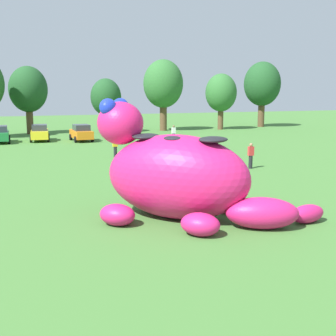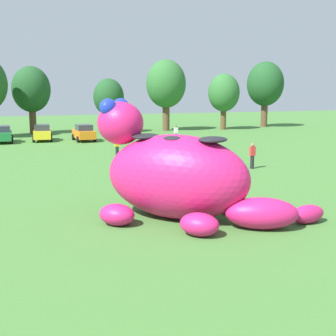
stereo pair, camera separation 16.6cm
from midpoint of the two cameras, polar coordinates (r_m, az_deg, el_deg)
ground_plane at (r=19.16m, az=3.68°, el=-5.57°), size 160.00×160.00×0.00m
giant_inflatable_creature at (r=17.73m, az=1.43°, el=-0.95°), size 8.79×7.09×4.83m
car_green at (r=47.17m, az=-20.60°, el=4.13°), size 2.01×4.14×1.72m
car_yellow at (r=47.62m, az=-15.90°, el=4.44°), size 2.23×4.24×1.72m
car_orange at (r=46.58m, az=-10.78°, el=4.53°), size 2.09×4.18×1.72m
tree_centre_left at (r=55.76m, az=-17.26°, el=9.68°), size 4.55×4.55×8.08m
tree_centre at (r=55.17m, az=-7.63°, el=9.07°), size 3.76×3.76×6.67m
tree_centre_right at (r=57.88m, az=-0.18°, el=10.82°), size 5.17×5.17×9.17m
tree_mid_right at (r=60.01m, az=7.35°, el=9.63°), size 4.20×4.20×7.45m
tree_right at (r=65.55m, az=12.60°, el=10.55°), size 5.24×5.24×9.30m
spectator_near_inflatable at (r=34.30m, az=-6.49°, el=2.74°), size 0.38×0.26×1.71m
spectator_mid_field at (r=44.77m, az=1.15°, el=4.48°), size 0.38×0.26×1.71m
spectator_by_cars at (r=29.84m, az=11.05°, el=1.54°), size 0.38×0.26×1.71m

